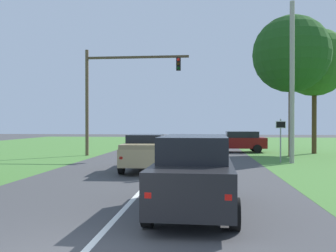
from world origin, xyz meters
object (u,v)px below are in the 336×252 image
Objects in this scene: red_suv_near at (194,172)px; oak_tree_right at (314,63)px; traffic_light at (113,86)px; utility_pole_right at (292,82)px; extra_tree_1 at (291,54)px; pickup_truck_lead at (146,152)px; keep_moving_sign at (281,135)px; crossing_suv_far at (240,141)px.

oak_tree_right is (8.86, 19.39, 6.04)m from red_suv_near.
traffic_light reaches higher than red_suv_near.
utility_pole_right is (5.48, 12.30, 3.74)m from red_suv_near.
red_suv_near is 0.52× the size of oak_tree_right.
traffic_light is at bearing -176.65° from extra_tree_1.
oak_tree_right is 1.02× the size of utility_pole_right.
oak_tree_right is (11.49, 11.14, 6.15)m from pickup_truck_lead.
keep_moving_sign is 0.26× the size of extra_tree_1.
crossing_suv_far is at bearing 24.42° from traffic_light.
red_suv_near is 13.44m from keep_moving_sign.
red_suv_near is 22.16m from oak_tree_right.
oak_tree_right is (15.14, 3.36, 1.98)m from traffic_light.
keep_moving_sign is at bearing -120.13° from oak_tree_right.
utility_pole_right is at bearing -17.59° from traffic_light.
oak_tree_right reaches higher than utility_pole_right.
keep_moving_sign is 0.62× the size of crossing_suv_far.
red_suv_near reaches higher than crossing_suv_far.
oak_tree_right is at bearing 12.53° from traffic_light.
oak_tree_right reaches higher than crossing_suv_far.
pickup_truck_lead is (-2.63, 8.25, -0.12)m from red_suv_near.
utility_pole_right reaches higher than crossing_suv_far.
keep_moving_sign is at bearing 29.64° from pickup_truck_lead.
red_suv_near is 1.92× the size of keep_moving_sign.
traffic_light is 0.81× the size of utility_pole_right.
red_suv_near is at bearing -114.00° from utility_pole_right.
pickup_truck_lead is at bearing -115.89° from crossing_suv_far.
extra_tree_1 is at bearing 69.22° from keep_moving_sign.
crossing_suv_far is (-1.62, 7.84, -0.78)m from keep_moving_sign.
extra_tree_1 is (3.24, -3.58, 6.38)m from crossing_suv_far.
red_suv_near is at bearing -114.55° from oak_tree_right.
pickup_truck_lead is 0.69× the size of traffic_light.
red_suv_near is 17.69m from traffic_light.
traffic_light is 12.19m from keep_moving_sign.
extra_tree_1 is (12.77, 0.75, 2.17)m from traffic_light.
pickup_truck_lead is at bearing -64.85° from traffic_light.
extra_tree_1 is (9.12, 8.53, 6.35)m from pickup_truck_lead.
extra_tree_1 is at bearing 68.87° from red_suv_near.
red_suv_near is at bearing -111.13° from extra_tree_1.
red_suv_near is 1.19× the size of crossing_suv_far.
red_suv_near is at bearing -99.05° from crossing_suv_far.
oak_tree_right is at bearing -9.73° from crossing_suv_far.
pickup_truck_lead is 2.02× the size of keep_moving_sign.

